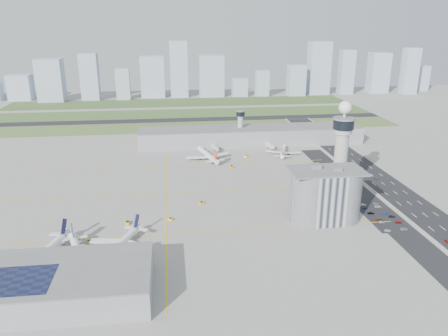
{
  "coord_description": "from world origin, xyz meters",
  "views": [
    {
      "loc": [
        -35.48,
        -247.38,
        110.96
      ],
      "look_at": [
        0.0,
        35.0,
        15.0
      ],
      "focal_mm": 35.0,
      "sensor_mm": 36.0,
      "label": 1
    }
  ],
  "objects": [
    {
      "name": "terminal_pier",
      "position": [
        40.0,
        148.0,
        7.9
      ],
      "size": [
        210.0,
        32.0,
        15.8
      ],
      "color": "gray",
      "rests_on": "ground"
    },
    {
      "name": "taxiway_line_h_2",
      "position": [
        -40.0,
        90.0,
        0.01
      ],
      "size": [
        260.0,
        0.6,
        0.01
      ],
      "primitive_type": "cube",
      "color": "yellow",
      "rests_on": "ground"
    },
    {
      "name": "car_hw_0",
      "position": [
        107.45,
        -57.98,
        0.57
      ],
      "size": [
        1.69,
        3.49,
        1.15
      ],
      "primitive_type": "imported",
      "rotation": [
        0.0,
        0.0,
        0.1
      ],
      "color": "#AD1306",
      "rests_on": "ground"
    },
    {
      "name": "car_hw_1",
      "position": [
        113.83,
        39.1,
        0.56
      ],
      "size": [
        1.45,
        3.46,
        1.11
      ],
      "primitive_type": "imported",
      "rotation": [
        0.0,
        0.0,
        -0.08
      ],
      "color": "#222328",
      "rests_on": "ground"
    },
    {
      "name": "car_lot_1",
      "position": [
        83.82,
        -31.18,
        0.58
      ],
      "size": [
        3.59,
        1.41,
        1.17
      ],
      "primitive_type": "imported",
      "rotation": [
        0.0,
        0.0,
        1.62
      ],
      "color": "slate",
      "rests_on": "ground"
    },
    {
      "name": "skyline_bldg_9",
      "position": [
        30.27,
        432.32,
        31.06
      ],
      "size": [
        36.96,
        29.57,
        62.11
      ],
      "primitive_type": "cube",
      "color": "#9EADC1",
      "rests_on": "ground"
    },
    {
      "name": "skyline_bldg_13",
      "position": [
        201.27,
        433.27,
        40.6
      ],
      "size": [
        32.26,
        25.81,
        81.2
      ],
      "primitive_type": "cube",
      "color": "#9EADC1",
      "rests_on": "ground"
    },
    {
      "name": "parking_lot",
      "position": [
        88.0,
        -22.0,
        0.05
      ],
      "size": [
        20.0,
        44.0,
        0.1
      ],
      "primitive_type": "cube",
      "color": "black",
      "rests_on": "ground"
    },
    {
      "name": "skyline_bldg_12",
      "position": [
        162.17,
        421.29,
        23.44
      ],
      "size": [
        26.14,
        20.92,
        46.89
      ],
      "primitive_type": "cube",
      "color": "#9EADC1",
      "rests_on": "ground"
    },
    {
      "name": "airplane_near_b",
      "position": [
        -82.41,
        -52.41,
        5.82
      ],
      "size": [
        46.72,
        50.65,
        11.64
      ],
      "primitive_type": null,
      "rotation": [
        0.0,
        0.0,
        -1.25
      ],
      "color": "white",
      "rests_on": "ground"
    },
    {
      "name": "skyline_bldg_10",
      "position": [
        73.27,
        423.68,
        13.87
      ],
      "size": [
        23.01,
        18.41,
        27.75
      ],
      "primitive_type": "cube",
      "color": "#9EADC1",
      "rests_on": "ground"
    },
    {
      "name": "taxiway_line_h_1",
      "position": [
        -40.0,
        30.0,
        0.01
      ],
      "size": [
        260.0,
        0.6,
        0.01
      ],
      "primitive_type": "cube",
      "color": "yellow",
      "rests_on": "ground"
    },
    {
      "name": "grass_strip_2",
      "position": [
        -20.0,
        380.0,
        0.04
      ],
      "size": [
        480.0,
        70.0,
        0.08
      ],
      "primitive_type": "cube",
      "color": "#3E5B2B",
      "rests_on": "ground"
    },
    {
      "name": "jet_bridge_near_2",
      "position": [
        -53.0,
        -61.0,
        2.85
      ],
      "size": [
        5.39,
        14.31,
        5.7
      ],
      "primitive_type": null,
      "rotation": [
        0.0,
        0.0,
        1.4
      ],
      "color": "silver",
      "rests_on": "ground"
    },
    {
      "name": "ground",
      "position": [
        0.0,
        0.0,
        0.0
      ],
      "size": [
        1000.0,
        1000.0,
        0.0
      ],
      "primitive_type": "plane",
      "color": "#9D9A92"
    },
    {
      "name": "car_lot_8",
      "position": [
        93.48,
        -24.67,
        0.66
      ],
      "size": [
        4.07,
        2.18,
        1.32
      ],
      "primitive_type": "imported",
      "rotation": [
        0.0,
        0.0,
        1.4
      ],
      "color": "black",
      "rests_on": "ground"
    },
    {
      "name": "car_lot_11",
      "position": [
        92.67,
        -5.38,
        0.59
      ],
      "size": [
        4.07,
        1.72,
        1.17
      ],
      "primitive_type": "imported",
      "rotation": [
        0.0,
        0.0,
        1.55
      ],
      "color": "gray",
      "rests_on": "ground"
    },
    {
      "name": "skyline_bldg_5",
      "position": [
        -150.11,
        419.66,
        33.44
      ],
      "size": [
        25.49,
        20.39,
        66.89
      ],
      "primitive_type": "cube",
      "color": "#9EADC1",
      "rests_on": "ground"
    },
    {
      "name": "airplane_far_a",
      "position": [
        -5.28,
        105.12,
        6.35
      ],
      "size": [
        48.44,
        53.37,
        12.69
      ],
      "primitive_type": null,
      "rotation": [
        0.0,
        0.0,
        1.82
      ],
      "color": "white",
      "rests_on": "ground"
    },
    {
      "name": "skyline_bldg_8",
      "position": [
        -19.42,
        431.56,
        41.69
      ],
      "size": [
        26.33,
        21.06,
        83.39
      ],
      "primitive_type": "cube",
      "color": "#9EADC1",
      "rests_on": "ground"
    },
    {
      "name": "skyline_bldg_16",
      "position": [
        345.49,
        415.96,
        35.78
      ],
      "size": [
        23.04,
        18.43,
        71.56
      ],
      "primitive_type": "cube",
      "color": "#9EADC1",
      "rests_on": "ground"
    },
    {
      "name": "skyline_bldg_3",
      "position": [
        -252.58,
        431.35,
        18.47
      ],
      "size": [
        32.3,
        25.84,
        36.93
      ],
      "primitive_type": "cube",
      "color": "#9EADC1",
      "rests_on": "ground"
    },
    {
      "name": "car_lot_10",
      "position": [
        91.96,
        -9.78,
        0.62
      ],
      "size": [
        4.55,
        2.28,
        1.24
      ],
      "primitive_type": "imported",
      "rotation": [
        0.0,
        0.0,
        1.52
      ],
      "color": "silver",
      "rests_on": "ground"
    },
    {
      "name": "secondary_tower",
      "position": [
        30.0,
        150.0,
        18.8
      ],
      "size": [
        8.6,
        8.6,
        31.9
      ],
      "color": "#ADAAA5",
      "rests_on": "ground"
    },
    {
      "name": "tug_0",
      "position": [
        -80.54,
        -35.04,
        0.86
      ],
      "size": [
        2.74,
        3.4,
        1.73
      ],
      "primitive_type": null,
      "rotation": [
        0.0,
        0.0,
        0.26
      ],
      "color": "#EFA510",
      "rests_on": "ground"
    },
    {
      "name": "taxiway_line_v",
      "position": [
        -40.0,
        30.0,
        0.01
      ],
      "size": [
        0.6,
        260.0,
        0.01
      ],
      "primitive_type": "cube",
      "color": "yellow",
      "rests_on": "ground"
    },
    {
      "name": "airplane_near_a",
      "position": [
        -98.99,
        -50.24,
        6.36
      ],
      "size": [
        49.85,
        54.47,
        12.73
      ],
      "primitive_type": null,
      "rotation": [
        0.0,
        0.0,
        -1.86
      ],
      "color": "white",
      "rests_on": "ground"
    },
    {
      "name": "tug_5",
      "position": [
        28.03,
        106.14,
        0.95
      ],
      "size": [
        3.91,
        3.86,
        1.89
      ],
      "primitive_type": null,
      "rotation": [
        0.0,
        0.0,
        0.82
      ],
      "color": "yellow",
      "rests_on": "ground"
    },
    {
      "name": "skyline_bldg_11",
      "position": [
        108.28,
        423.34,
        19.48
      ],
      "size": [
        20.22,
        16.18,
        38.97
      ],
      "primitive_type": "cube",
      "color": "#9EADC1",
      "rests_on": "ground"
    },
    {
      "name": "jet_bridge_far_0",
      "position": [
        2.0,
        132.0,
        2.85
      ],
      "size": [
        5.39,
        14.31,
        5.7
      ],
      "primitive_type": null,
      "rotation": [
        0.0,
        0.0,
        -1.4
      ],
      "color": "silver",
      "rests_on": "ground"
    },
    {
      "name": "car_hw_2",
      "position": [
        120.84,
        118.81,
        0.55
      ],
      "size": [
        2.1,
        4.08,
        1.1
      ],
      "primitive_type": "imported",
      "rotation": [
        0.0,
        0.0,
        -0.07
      ],
      "color": "#0E1251",
      "rests_on": "ground"
    },
    {
      "name": "car_lot_4",
      "position": [
        83.3,
        -10.95,
        0.58
      ],
      "size": [
        3.46,
        1.47,
        1.16
      ],
      "primitive_type": "imported",
      "rotation": [
        0.0,
        0.0,
        1.54
      ],
      "color": "navy",
      "rests_on": "ground"
    },
    {
      "name": "skyline_bldg_6",
      "position": [
        -102.68,
        417.9,
        22.6
      ],
      "size": [
        20.04,
        16.03,
        45.2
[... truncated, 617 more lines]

